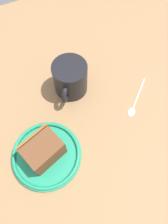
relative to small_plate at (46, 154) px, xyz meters
The scene contains 5 objects.
ground_plane 6.39cm from the small_plate, ahead, with size 119.20×119.20×3.80cm, color #936D47.
small_plate is the anchor object (origin of this frame).
cake_slice 3.56cm from the small_plate, 108.12° to the left, with size 10.35×9.10×6.87cm.
tea_mug 21.08cm from the small_plate, 48.65° to the left, with size 9.71×11.00×9.95cm.
teaspoon 27.85cm from the small_plate, ahead, with size 11.26×9.91×0.80cm.
Camera 1 is at (-2.40, -15.13, 52.69)cm, focal length 33.24 mm.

